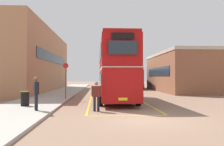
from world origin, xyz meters
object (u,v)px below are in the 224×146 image
at_px(pedestrian_boarding, 96,94).
at_px(bus_stop_sign, 66,77).
at_px(double_decker_bus, 116,69).
at_px(litter_bin, 25,99).
at_px(single_deck_bus, 134,78).
at_px(pedestrian_waiting_near, 36,91).

relative_size(pedestrian_boarding, bus_stop_sign, 0.57).
bearing_deg(pedestrian_boarding, double_decker_bus, 76.11).
height_order(double_decker_bus, pedestrian_boarding, double_decker_bus).
distance_m(pedestrian_boarding, bus_stop_sign, 7.02).
distance_m(litter_bin, bus_stop_sign, 5.38).
distance_m(single_deck_bus, pedestrian_waiting_near, 26.91).
height_order(double_decker_bus, single_deck_bus, double_decker_bus).
bearing_deg(double_decker_bus, pedestrian_boarding, -103.89).
height_order(single_deck_bus, litter_bin, single_deck_bus).
bearing_deg(double_decker_bus, bus_stop_sign, 170.51).
height_order(single_deck_bus, pedestrian_waiting_near, single_deck_bus).
height_order(litter_bin, bus_stop_sign, bus_stop_sign).
bearing_deg(pedestrian_waiting_near, bus_stop_sign, 85.45).
distance_m(double_decker_bus, single_deck_bus, 19.64).
bearing_deg(single_deck_bus, bus_stop_sign, -113.64).
xyz_separation_m(single_deck_bus, pedestrian_boarding, (-5.50, -24.97, -0.69)).
bearing_deg(bus_stop_sign, single_deck_bus, 66.36).
xyz_separation_m(pedestrian_boarding, pedestrian_waiting_near, (-3.16, -0.51, 0.22)).
bearing_deg(double_decker_bus, litter_bin, -143.73).
relative_size(pedestrian_waiting_near, litter_bin, 1.97).
xyz_separation_m(double_decker_bus, pedestrian_waiting_near, (-4.58, -6.29, -1.35)).
xyz_separation_m(pedestrian_boarding, litter_bin, (-4.36, 1.53, -0.36)).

